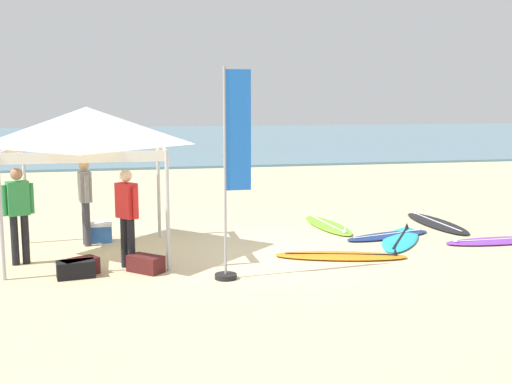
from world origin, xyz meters
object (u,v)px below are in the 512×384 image
object	(u,v)px
surfboard_navy	(388,235)
cooler_box	(100,232)
gear_bag_near_tent	(79,267)
person_red	(127,212)
surfboard_purple	(498,241)
surfboard_cyan	(401,239)
banner_flag	(232,183)
gear_bag_by_pole	(76,269)
surfboard_black	(436,223)
surfboard_orange	(341,256)
person_green	(18,209)
gear_bag_on_sand	(146,264)
canopy_tent	(87,127)
surfboard_lime	(328,225)
person_grey	(85,196)

from	to	relation	value
surfboard_navy	cooler_box	distance (m)	6.00
gear_bag_near_tent	cooler_box	distance (m)	2.43
person_red	gear_bag_near_tent	size ratio (longest dim) A/B	2.85
surfboard_purple	surfboard_cyan	size ratio (longest dim) A/B	0.97
person_red	surfboard_cyan	bearing A→B (deg)	9.75
banner_flag	gear_bag_by_pole	distance (m)	2.94
surfboard_black	surfboard_purple	bearing A→B (deg)	-80.02
surfboard_orange	surfboard_navy	distance (m)	2.10
person_green	gear_bag_on_sand	world-z (taller)	person_green
surfboard_orange	canopy_tent	bearing A→B (deg)	166.20
person_green	surfboard_orange	bearing A→B (deg)	-7.48
surfboard_cyan	surfboard_black	bearing A→B (deg)	41.74
surfboard_purple	surfboard_orange	bearing A→B (deg)	-172.14
surfboard_lime	surfboard_cyan	size ratio (longest dim) A/B	0.96
person_red	gear_bag_near_tent	distance (m)	1.20
surfboard_navy	person_green	size ratio (longest dim) A/B	1.26
banner_flag	surfboard_orange	bearing A→B (deg)	22.28
banner_flag	surfboard_purple	bearing A→B (deg)	13.60
surfboard_purple	surfboard_orange	world-z (taller)	same
banner_flag	cooler_box	distance (m)	4.06
person_green	banner_flag	xyz separation A→B (m)	(3.50, -1.64, 0.59)
canopy_tent	person_green	size ratio (longest dim) A/B	1.61
banner_flag	gear_bag_near_tent	distance (m)	2.92
surfboard_purple	surfboard_navy	bearing A→B (deg)	154.89
person_grey	banner_flag	xyz separation A→B (m)	(2.45, -2.89, 0.59)
surfboard_navy	canopy_tent	bearing A→B (deg)	-177.09
surfboard_navy	gear_bag_by_pole	bearing A→B (deg)	-164.52
canopy_tent	person_grey	xyz separation A→B (m)	(-0.14, 0.90, -1.40)
surfboard_cyan	surfboard_navy	distance (m)	0.37
person_grey	cooler_box	xyz separation A→B (m)	(0.24, 0.22, -0.79)
person_green	gear_bag_near_tent	xyz separation A→B (m)	(1.05, -0.94, -0.85)
surfboard_lime	surfboard_navy	bearing A→B (deg)	-54.17
surfboard_black	banner_flag	distance (m)	6.49
cooler_box	surfboard_lime	bearing A→B (deg)	5.15
surfboard_navy	cooler_box	size ratio (longest dim) A/B	4.30
surfboard_black	gear_bag_near_tent	size ratio (longest dim) A/B	4.32
person_grey	gear_bag_by_pole	distance (m)	2.47
cooler_box	canopy_tent	bearing A→B (deg)	-95.20
gear_bag_on_sand	person_green	bearing A→B (deg)	155.67
person_green	gear_bag_by_pole	distance (m)	1.69
person_red	person_green	size ratio (longest dim) A/B	1.00
surfboard_orange	person_red	size ratio (longest dim) A/B	1.47
surfboard_purple	surfboard_cyan	world-z (taller)	same
gear_bag_near_tent	gear_bag_on_sand	distance (m)	1.08
canopy_tent	surfboard_lime	xyz separation A→B (m)	(5.13, 1.57, -2.35)
gear_bag_by_pole	gear_bag_near_tent	bearing A→B (deg)	68.55
surfboard_orange	person_red	world-z (taller)	person_red
surfboard_navy	person_grey	world-z (taller)	person_grey
canopy_tent	banner_flag	bearing A→B (deg)	-40.90
gear_bag_near_tent	gear_bag_on_sand	size ratio (longest dim) A/B	1.00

